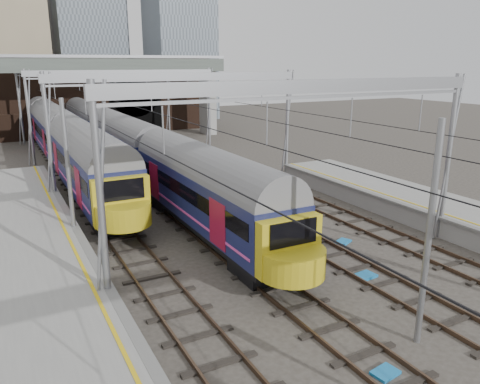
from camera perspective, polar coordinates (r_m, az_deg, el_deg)
ground at (r=15.43m, az=26.57°, el=-19.62°), size 160.00×160.00×0.00m
tracks at (r=25.83m, az=-1.13°, el=-3.60°), size 14.40×80.00×0.22m
overhead_line at (r=30.41m, az=-6.83°, el=11.80°), size 16.80×80.00×8.00m
retaining_wall at (r=60.17m, az=-16.24°, el=10.95°), size 28.00×2.75×9.00m
overbridge at (r=53.95m, az=-16.61°, el=13.60°), size 28.00×3.00×9.25m
city_skyline at (r=78.97m, az=-19.00°, el=20.98°), size 37.50×27.50×60.00m
train_main at (r=44.81m, az=-16.19°, el=7.09°), size 2.64×61.17×4.60m
train_second at (r=54.29m, az=-22.67°, el=8.00°), size 2.82×65.09×4.84m
equip_cover_a at (r=14.69m, az=17.29°, el=-20.29°), size 0.83×0.64×0.09m
equip_cover_b at (r=20.09m, az=14.97°, el=-9.84°), size 0.94×0.71×0.10m
equip_cover_c at (r=23.46m, az=12.47°, el=-5.92°), size 0.94×0.82×0.09m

